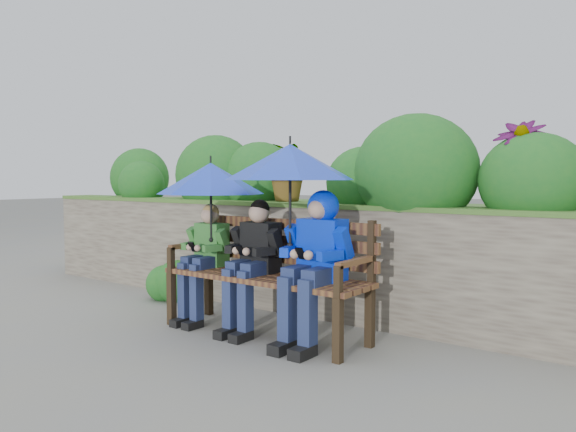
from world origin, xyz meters
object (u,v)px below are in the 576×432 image
Objects in this scene: boy_middle at (253,257)px; umbrella_left at (211,178)px; boy_left at (205,254)px; umbrella_right at (290,162)px; park_bench at (270,267)px; boy_right at (316,254)px.

umbrella_left is (-0.48, 0.01, 0.63)m from boy_middle.
umbrella_left reaches higher than boy_left.
umbrella_right reaches higher than boy_left.
umbrella_right is at bearing -2.75° from umbrella_left.
boy_left is at bearing -173.75° from park_bench.
park_bench is at bearing 6.25° from boy_left.
park_bench is at bearing 171.46° from boy_right.
umbrella_left is at bearing 179.56° from boy_right.
boy_middle is at bearing -1.53° from umbrella_left.
umbrella_right is (0.88, -0.04, 0.12)m from umbrella_left.
boy_right is 1.27× the size of umbrella_left.
umbrella_right is (-0.21, -0.03, 0.68)m from boy_right.
boy_middle is 1.18× the size of umbrella_left.
boy_left is 1.04× the size of umbrella_right.
umbrella_left is 0.92× the size of umbrella_right.
boy_right reaches higher than park_bench.
boy_right is 1.22m from umbrella_left.
umbrella_left is (-0.59, -0.07, 0.72)m from park_bench.
boy_right reaches higher than boy_left.
boy_right is at bearing -8.54° from park_bench.
boy_left is at bearing -174.36° from umbrella_left.
umbrella_right is (0.28, -0.11, 0.84)m from park_bench.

